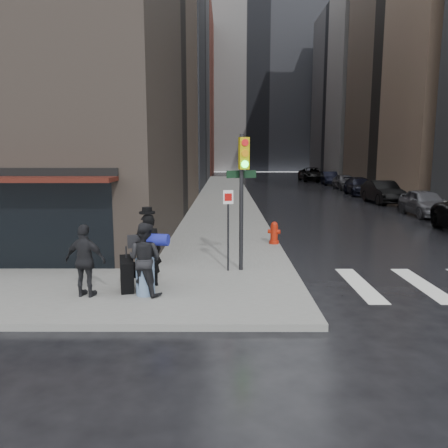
{
  "coord_description": "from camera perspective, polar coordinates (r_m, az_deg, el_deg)",
  "views": [
    {
      "loc": [
        0.07,
        -9.75,
        3.3
      ],
      "look_at": [
        0.03,
        2.66,
        1.3
      ],
      "focal_mm": 35.0,
      "sensor_mm": 36.0,
      "label": 1
    }
  ],
  "objects": [
    {
      "name": "bldg_left_far",
      "position": [
        73.58,
        -10.51,
        16.59
      ],
      "size": [
        22.0,
        20.0,
        26.0
      ],
      "primitive_type": "cube",
      "color": "maroon",
      "rests_on": "ground"
    },
    {
      "name": "parked_car_1",
      "position": [
        25.8,
        24.72,
        2.56
      ],
      "size": [
        1.86,
        4.24,
        1.42
      ],
      "primitive_type": "imported",
      "rotation": [
        0.0,
        0.0,
        -0.05
      ],
      "color": "#4E4E53",
      "rests_on": "ground"
    },
    {
      "name": "ground",
      "position": [
        10.3,
        -0.22,
        -9.54
      ],
      "size": [
        140.0,
        140.0,
        0.0
      ],
      "primitive_type": "plane",
      "color": "black",
      "rests_on": "ground"
    },
    {
      "name": "man_greycoat",
      "position": [
        10.15,
        -17.64,
        -4.6
      ],
      "size": [
        1.02,
        0.59,
        1.63
      ],
      "rotation": [
        0.0,
        0.0,
        2.93
      ],
      "color": "black",
      "rests_on": "ground"
    },
    {
      "name": "fire_hydrant",
      "position": [
        15.54,
        6.56,
        -1.28
      ],
      "size": [
        0.46,
        0.35,
        0.79
      ],
      "rotation": [
        0.0,
        0.0,
        -0.38
      ],
      "color": "#A81E0A",
      "rests_on": "ground"
    },
    {
      "name": "bldg_left_mid",
      "position": [
        51.37,
        -16.04,
        24.3
      ],
      "size": [
        22.0,
        24.0,
        34.0
      ],
      "primitive_type": "cube",
      "color": "slate",
      "rests_on": "ground"
    },
    {
      "name": "parked_car_3",
      "position": [
        37.17,
        17.3,
        4.71
      ],
      "size": [
        2.14,
        4.8,
        1.37
      ],
      "primitive_type": "imported",
      "rotation": [
        0.0,
        0.0,
        -0.05
      ],
      "color": "black",
      "rests_on": "ground"
    },
    {
      "name": "man_overcoat",
      "position": [
        10.54,
        -10.43,
        -3.82
      ],
      "size": [
        1.0,
        1.18,
        1.94
      ],
      "rotation": [
        0.0,
        0.0,
        3.4
      ],
      "color": "black",
      "rests_on": "ground"
    },
    {
      "name": "parked_car_6",
      "position": [
        54.71,
        11.48,
        6.39
      ],
      "size": [
        2.79,
        5.94,
        1.64
      ],
      "primitive_type": "imported",
      "rotation": [
        0.0,
        0.0,
        0.01
      ],
      "color": "black",
      "rests_on": "ground"
    },
    {
      "name": "traffic_light",
      "position": [
        11.6,
        2.26,
        5.26
      ],
      "size": [
        0.89,
        0.53,
        3.67
      ],
      "rotation": [
        0.0,
        0.0,
        0.26
      ],
      "color": "black",
      "rests_on": "ground"
    },
    {
      "name": "man_jeans",
      "position": [
        9.95,
        -10.31,
        -4.49
      ],
      "size": [
        1.14,
        0.95,
        1.66
      ],
      "rotation": [
        0.0,
        0.0,
        2.76
      ],
      "color": "black",
      "rests_on": "ground"
    },
    {
      "name": "sidewalk_left",
      "position": [
        36.9,
        0.06,
        4.15
      ],
      "size": [
        4.0,
        50.0,
        0.15
      ],
      "primitive_type": "cube",
      "color": "slate",
      "rests_on": "ground"
    },
    {
      "name": "parked_car_2",
      "position": [
        31.34,
        20.01,
        3.95
      ],
      "size": [
        1.66,
        4.59,
        1.5
      ],
      "primitive_type": "imported",
      "rotation": [
        0.0,
        0.0,
        0.02
      ],
      "color": "black",
      "rests_on": "ground"
    },
    {
      "name": "bldg_distant",
      "position": [
        88.87,
        4.18,
        17.36
      ],
      "size": [
        40.0,
        12.0,
        32.0
      ],
      "primitive_type": "cube",
      "color": "slate",
      "rests_on": "ground"
    },
    {
      "name": "parked_car_5",
      "position": [
        48.95,
        13.64,
        5.86
      ],
      "size": [
        1.88,
        4.37,
        1.4
      ],
      "primitive_type": "imported",
      "rotation": [
        0.0,
        0.0,
        -0.1
      ],
      "color": "black",
      "rests_on": "ground"
    },
    {
      "name": "bldg_right_far",
      "position": [
        73.13,
        21.79,
        15.76
      ],
      "size": [
        22.0,
        20.0,
        25.0
      ],
      "primitive_type": "cube",
      "color": "slate",
      "rests_on": "ground"
    },
    {
      "name": "parked_car_4",
      "position": [
        43.09,
        15.47,
        5.38
      ],
      "size": [
        1.7,
        4.17,
        1.42
      ],
      "primitive_type": "imported",
      "rotation": [
        0.0,
        0.0,
        -0.01
      ],
      "color": "#45454A",
      "rests_on": "ground"
    },
    {
      "name": "sidewalk_right",
      "position": [
        39.26,
        20.21,
        3.89
      ],
      "size": [
        3.0,
        50.0,
        0.15
      ],
      "primitive_type": "cube",
      "color": "slate",
      "rests_on": "ground"
    }
  ]
}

